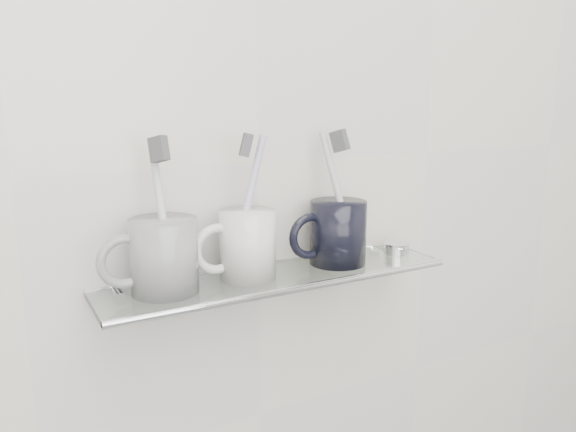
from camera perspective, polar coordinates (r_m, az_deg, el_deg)
wall_back at (r=0.81m, az=-3.09°, el=5.45°), size 2.50×0.00×2.50m
shelf_glass at (r=0.79m, az=-0.99°, el=-6.20°), size 0.50×0.12×0.01m
shelf_rail at (r=0.74m, az=1.04°, el=-7.39°), size 0.50×0.01×0.01m
bracket_left at (r=0.77m, az=-16.85°, el=-8.13°), size 0.02×0.03×0.02m
bracket_right at (r=0.94m, az=9.07°, el=-4.02°), size 0.02×0.03×0.02m
mug_left at (r=0.72m, az=-12.48°, el=-3.98°), size 0.11×0.11×0.09m
mug_left_handle at (r=0.71m, az=-16.24°, el=-4.44°), size 0.07×0.01×0.07m
toothbrush_left at (r=0.71m, az=-12.67°, el=0.19°), size 0.02×0.06×0.19m
bristles_left at (r=0.70m, az=-12.98°, el=6.64°), size 0.02×0.03×0.04m
mug_center at (r=0.76m, az=-4.12°, el=-2.92°), size 0.08×0.08×0.09m
mug_center_handle at (r=0.74m, az=-7.21°, el=-3.33°), size 0.07×0.01×0.07m
toothbrush_center at (r=0.75m, az=-4.18°, el=1.07°), size 0.06×0.01×0.19m
bristles_center at (r=0.74m, az=-4.28°, el=7.19°), size 0.03×0.02×0.03m
mug_right at (r=0.83m, az=5.09°, el=-1.67°), size 0.09×0.09×0.09m
mug_right_handle at (r=0.80m, az=2.27°, el=-2.07°), size 0.07×0.01×0.07m
toothbrush_right at (r=0.82m, az=5.16°, el=2.02°), size 0.05×0.06×0.19m
bristles_right at (r=0.81m, az=5.27°, el=7.61°), size 0.02×0.03×0.04m
chrome_cap at (r=0.90m, az=10.95°, el=-3.20°), size 0.04×0.04×0.02m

